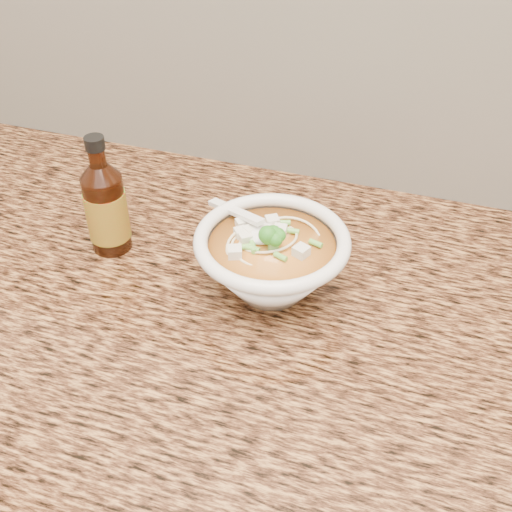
% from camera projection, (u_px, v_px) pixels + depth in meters
% --- Properties ---
extents(counter_slab, '(4.00, 0.68, 0.04)m').
position_uv_depth(counter_slab, '(378.00, 344.00, 0.76)').
color(counter_slab, '#A4703C').
rests_on(counter_slab, cabinet).
extents(soup_bowl, '(0.20, 0.19, 0.10)m').
position_uv_depth(soup_bowl, '(272.00, 262.00, 0.78)').
color(soup_bowl, white).
rests_on(soup_bowl, counter_slab).
extents(hot_sauce_bottle, '(0.07, 0.07, 0.17)m').
position_uv_depth(hot_sauce_bottle, '(106.00, 208.00, 0.83)').
color(hot_sauce_bottle, '#3C1708').
rests_on(hot_sauce_bottle, counter_slab).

